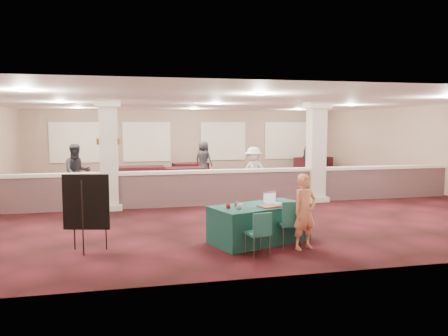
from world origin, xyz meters
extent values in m
plane|color=#46111A|center=(0.00, 0.00, 0.00)|extent=(16.00, 16.00, 0.00)
cube|color=gray|center=(0.00, 8.00, 1.60)|extent=(16.00, 0.04, 3.20)
cube|color=gray|center=(0.00, -8.00, 1.60)|extent=(16.00, 0.04, 3.20)
cube|color=gray|center=(8.00, 0.00, 1.60)|extent=(0.04, 16.00, 3.20)
cube|color=white|center=(0.00, 0.00, 3.20)|extent=(16.00, 16.00, 0.02)
cube|color=#573A42|center=(0.00, -1.50, 0.50)|extent=(15.60, 0.20, 1.00)
cube|color=silver|center=(0.00, -1.50, 1.05)|extent=(15.60, 0.28, 0.10)
cube|color=beige|center=(-3.50, -1.50, 1.60)|extent=(0.50, 0.50, 3.20)
cube|color=beige|center=(-3.50, -1.50, 0.08)|extent=(0.70, 0.70, 0.16)
cube|color=beige|center=(-3.50, -1.50, 3.10)|extent=(0.72, 0.72, 0.20)
cube|color=beige|center=(3.00, -1.50, 1.60)|extent=(0.50, 0.50, 3.20)
cube|color=beige|center=(3.00, -1.50, 0.08)|extent=(0.70, 0.70, 0.16)
cube|color=beige|center=(3.00, -1.50, 3.10)|extent=(0.72, 0.72, 0.20)
cylinder|color=brown|center=(-3.78, -1.50, 2.00)|extent=(0.12, 0.12, 0.18)
cylinder|color=white|center=(-3.78, -1.50, 2.00)|extent=(0.09, 0.09, 0.10)
cylinder|color=brown|center=(-3.22, -1.50, 2.00)|extent=(0.12, 0.12, 0.18)
cylinder|color=white|center=(-3.22, -1.50, 2.00)|extent=(0.09, 0.09, 0.10)
cube|color=#0F3833|center=(-0.25, -5.85, 0.39)|extent=(2.27, 1.65, 0.79)
cube|color=#205E59|center=(0.29, -6.32, 0.47)|extent=(0.54, 0.54, 0.06)
cube|color=#205E59|center=(0.26, -6.53, 0.73)|extent=(0.46, 0.12, 0.46)
cylinder|color=slate|center=(0.06, -6.48, 0.22)|extent=(0.03, 0.03, 0.44)
cylinder|color=slate|center=(0.46, -6.54, 0.22)|extent=(0.03, 0.03, 0.44)
cylinder|color=slate|center=(0.12, -6.09, 0.22)|extent=(0.03, 0.03, 0.44)
cylinder|color=slate|center=(0.51, -6.15, 0.22)|extent=(0.03, 0.03, 0.44)
cube|color=#205E59|center=(-0.55, -6.70, 0.41)|extent=(0.50, 0.50, 0.05)
cube|color=#205E59|center=(-0.50, -6.89, 0.64)|extent=(0.40, 0.13, 0.40)
cylinder|color=slate|center=(-0.68, -6.91, 0.19)|extent=(0.03, 0.03, 0.38)
cylinder|color=slate|center=(-0.34, -6.83, 0.19)|extent=(0.03, 0.03, 0.38)
cylinder|color=slate|center=(-0.75, -6.57, 0.19)|extent=(0.03, 0.03, 0.38)
cylinder|color=slate|center=(-0.42, -6.50, 0.19)|extent=(0.03, 0.03, 0.38)
cube|color=black|center=(-3.78, -5.88, 1.00)|extent=(0.89, 0.25, 1.09)
cylinder|color=black|center=(-4.04, -5.61, 0.73)|extent=(0.03, 0.03, 1.45)
cylinder|color=black|center=(-3.42, -5.76, 0.73)|extent=(0.03, 0.03, 1.45)
cylinder|color=black|center=(-3.83, -6.10, 0.73)|extent=(0.03, 0.03, 1.45)
imported|color=#E08061|center=(0.47, -6.59, 0.76)|extent=(0.63, 0.52, 1.52)
cube|color=black|center=(-6.19, 0.30, 0.35)|extent=(1.81, 1.02, 0.70)
cube|color=black|center=(-0.83, 3.00, 0.37)|extent=(1.87, 1.01, 0.74)
cube|color=black|center=(4.03, 0.30, 0.41)|extent=(2.22, 1.56, 0.82)
cube|color=black|center=(-2.50, 3.20, 0.40)|extent=(2.00, 1.04, 0.80)
cube|color=black|center=(-0.06, 5.87, 0.33)|extent=(1.74, 1.05, 0.66)
cube|color=black|center=(6.50, 6.50, 0.39)|extent=(2.15, 1.59, 0.78)
imported|color=black|center=(-4.62, 0.39, 0.93)|extent=(1.00, 0.74, 1.85)
imported|color=beige|center=(1.34, 0.00, 0.85)|extent=(1.14, 1.11, 1.71)
imported|color=black|center=(5.65, 5.29, 0.90)|extent=(1.09, 1.11, 1.79)
imported|color=black|center=(0.50, 5.45, 0.86)|extent=(0.94, 0.90, 1.71)
cube|color=silver|center=(0.08, -5.79, 0.80)|extent=(0.42, 0.35, 0.02)
cube|color=silver|center=(0.03, -5.68, 0.92)|extent=(0.34, 0.13, 0.24)
cube|color=silver|center=(0.04, -5.69, 0.91)|extent=(0.31, 0.11, 0.20)
cube|color=#BC481E|center=(-0.11, -6.09, 0.80)|extent=(0.51, 0.45, 0.03)
sphere|color=beige|center=(-0.77, -6.15, 0.85)|extent=(0.12, 0.12, 0.12)
sphere|color=maroon|center=(-0.97, -6.06, 0.84)|extent=(0.11, 0.11, 0.11)
sphere|color=#4C4C51|center=(-0.75, -5.90, 0.84)|extent=(0.11, 0.11, 0.11)
cube|color=red|center=(0.51, -5.90, 0.79)|extent=(0.13, 0.07, 0.01)
camera|label=1|loc=(-2.96, -14.63, 2.51)|focal=35.00mm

